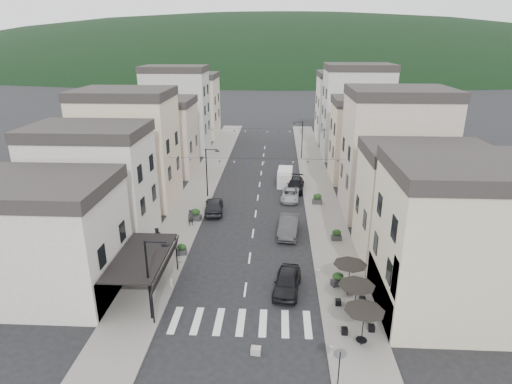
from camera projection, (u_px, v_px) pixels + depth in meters
ground at (238, 342)px, 27.07m from camera, size 700.00×700.00×0.00m
sidewalk_left at (204, 181)px, 57.48m from camera, size 4.00×76.00×0.12m
sidewalk_right at (316, 183)px, 56.74m from camera, size 4.00×76.00×0.12m
hill_backdrop at (276, 65)px, 308.87m from camera, size 640.00×360.00×70.00m
boutique_building at (32, 244)px, 31.17m from camera, size 12.00×8.00×8.00m
bistro_building at (460, 248)px, 28.42m from camera, size 10.00×8.00×10.00m
boutique_awning at (145, 257)px, 31.06m from camera, size 3.77×7.50×3.28m
buildings_row_left at (161, 127)px, 61.16m from camera, size 10.20×54.16×14.00m
buildings_row_right at (367, 130)px, 58.59m from camera, size 10.20×54.16×14.50m
cafe_terrace at (356, 289)px, 28.52m from camera, size 2.50×8.10×2.53m
streetlamp_left_near at (152, 272)px, 27.98m from camera, size 1.70×0.56×6.00m
streetlamp_left_far at (209, 168)px, 50.52m from camera, size 1.70×0.56×6.00m
streetlamp_right_far at (300, 136)px, 66.86m from camera, size 1.70×0.56×6.00m
traffic_sign at (340, 360)px, 22.85m from camera, size 0.70×0.07×2.70m
bollards at (245, 288)px, 32.09m from camera, size 11.66×10.26×0.60m
bunting_near at (256, 162)px, 45.82m from camera, size 19.00×0.28×0.62m
bunting_far at (262, 131)px, 60.85m from camera, size 19.00×0.28×0.62m
parked_car_a at (287, 282)px, 32.28m from camera, size 2.45×4.82×1.57m
parked_car_b at (289, 226)px, 41.69m from camera, size 2.38×5.36×1.71m
parked_car_c at (290, 195)px, 50.68m from camera, size 2.42×4.63×1.24m
parked_car_d at (295, 185)px, 53.74m from camera, size 2.56×5.27×1.48m
parked_car_e at (214, 205)px, 46.88m from camera, size 2.47×5.07×1.67m
delivery_van at (285, 176)px, 55.93m from camera, size 2.11×4.70×2.20m
pedestrian_a at (191, 218)px, 43.40m from camera, size 0.73×0.64×1.69m
pedestrian_b at (157, 237)px, 38.98m from camera, size 1.10×1.06×1.80m
concrete_block_b at (256, 351)px, 26.00m from camera, size 0.64×0.51×0.45m
planter_la at (182, 249)px, 37.60m from camera, size 1.01×0.70×1.03m
planter_lb at (196, 214)px, 44.74m from camera, size 1.27×0.95×1.27m
planter_ra at (338, 279)px, 32.93m from camera, size 1.11×0.87×1.09m
planter_rb at (337, 235)px, 40.32m from camera, size 0.98×0.57×1.07m
planter_rc at (317, 199)px, 49.13m from camera, size 1.14×0.65×1.25m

